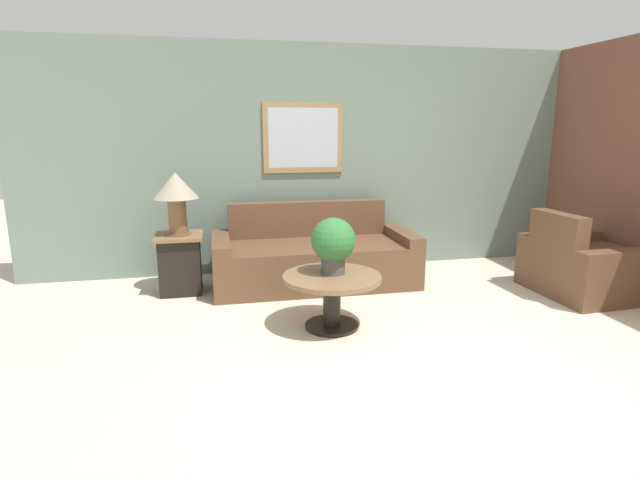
% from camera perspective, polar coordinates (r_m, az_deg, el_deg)
% --- Properties ---
extents(ground_plane, '(20.00, 20.00, 0.00)m').
position_cam_1_polar(ground_plane, '(3.80, 13.59, -13.72)').
color(ground_plane, beige).
extents(wall_back, '(7.43, 0.09, 2.60)m').
position_cam_1_polar(wall_back, '(5.99, 2.89, 9.22)').
color(wall_back, slate).
rests_on(wall_back, ground_plane).
extents(wall_right, '(0.06, 4.70, 2.60)m').
position_cam_1_polar(wall_right, '(6.15, 32.53, 7.30)').
color(wall_right, brown).
rests_on(wall_right, ground_plane).
extents(couch_main, '(2.16, 0.95, 0.85)m').
position_cam_1_polar(couch_main, '(5.44, -0.72, -2.07)').
color(couch_main, brown).
rests_on(couch_main, ground_plane).
extents(armchair, '(1.00, 1.06, 0.85)m').
position_cam_1_polar(armchair, '(5.77, 27.99, -2.74)').
color(armchair, brown).
rests_on(armchair, ground_plane).
extents(coffee_table, '(0.83, 0.83, 0.46)m').
position_cam_1_polar(coffee_table, '(4.22, 1.37, -5.70)').
color(coffee_table, black).
rests_on(coffee_table, ground_plane).
extents(side_table, '(0.48, 0.48, 0.61)m').
position_cam_1_polar(side_table, '(5.34, -15.66, -2.53)').
color(side_table, black).
rests_on(side_table, ground_plane).
extents(table_lamp, '(0.45, 0.45, 0.63)m').
position_cam_1_polar(table_lamp, '(5.20, -16.14, 5.31)').
color(table_lamp, brown).
rests_on(table_lamp, side_table).
extents(potted_plant_on_table, '(0.37, 0.37, 0.48)m').
position_cam_1_polar(potted_plant_on_table, '(4.17, 1.52, -0.29)').
color(potted_plant_on_table, '#4C4742').
rests_on(potted_plant_on_table, coffee_table).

